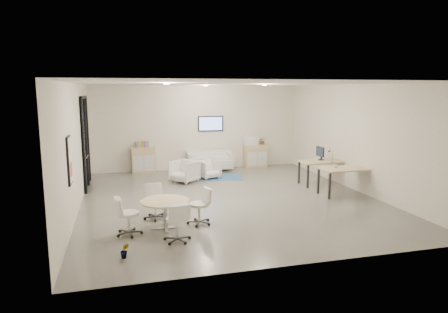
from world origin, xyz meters
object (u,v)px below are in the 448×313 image
loveseat (209,161)px  desk_rear (323,163)px  desk_front (346,171)px  round_table (165,204)px  armchair_right (209,168)px  sideboard_right (255,156)px  sideboard_left (143,160)px  armchair_left (184,170)px

loveseat → desk_rear: bearing=-42.8°
desk_rear → desk_front: size_ratio=0.99×
desk_rear → desk_front: desk_front is taller
round_table → armchair_right: bearing=66.8°
sideboard_right → desk_rear: (1.14, -3.37, 0.25)m
sideboard_left → desk_rear: bearing=-31.4°
loveseat → round_table: 6.57m
loveseat → armchair_right: bearing=-100.1°
loveseat → armchair_left: bearing=-122.6°
loveseat → desk_rear: 4.43m
sideboard_right → armchair_right: (-2.24, -1.54, -0.10)m
desk_front → round_table: size_ratio=1.45×
sideboard_right → armchair_left: bearing=-149.0°
sideboard_left → round_table: 6.31m
sideboard_left → round_table: (0.08, -6.31, 0.09)m
sideboard_left → loveseat: bearing=-4.3°
desk_rear → round_table: (-5.43, -2.94, -0.13)m
armchair_right → armchair_left: bearing=-177.1°
desk_rear → loveseat: bearing=130.2°
desk_rear → round_table: bearing=-155.2°
sideboard_right → loveseat: sideboard_right is taller
armchair_left → armchair_right: size_ratio=1.17×
sideboard_left → loveseat: (2.45, -0.18, -0.13)m
armchair_left → armchair_right: bearing=69.9°
armchair_right → round_table: size_ratio=0.64×
loveseat → armchair_left: armchair_left is taller
sideboard_right → loveseat: size_ratio=0.51×
sideboard_right → desk_rear: 3.57m
sideboard_left → armchair_left: bearing=-57.3°
armchair_right → desk_front: size_ratio=0.44×
loveseat → armchair_right: loveseat is taller
sideboard_left → desk_front: size_ratio=0.62×
desk_rear → round_table: 6.18m
sideboard_left → armchair_right: sideboard_left is taller
sideboard_left → armchair_left: sideboard_left is taller
loveseat → armchair_left: 2.11m
sideboard_left → desk_rear: sideboard_left is taller
desk_front → loveseat: bearing=122.2°
armchair_right → round_table: 5.20m
sideboard_right → desk_front: (1.15, -4.72, 0.27)m
desk_front → desk_rear: bearing=88.5°
armchair_left → desk_rear: 4.55m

